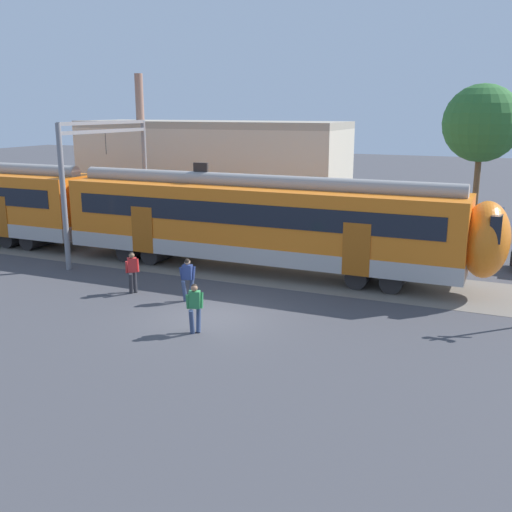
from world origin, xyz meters
TOP-DOWN VIEW (x-y plane):
  - ground_plane at (0.00, 0.00)m, footprint 160.00×160.00m
  - track_bed at (-12.10, 6.30)m, footprint 80.00×4.40m
  - commuter_train at (-9.62, 6.30)m, footprint 38.05×3.07m
  - pedestrian_red at (-4.19, 1.28)m, footprint 0.51×0.70m
  - pedestrian_navy at (-1.66, 1.22)m, footprint 0.54×0.68m
  - pedestrian_green at (0.22, -1.58)m, footprint 0.53×0.71m
  - catenary_gantry at (-8.96, 6.30)m, footprint 0.24×6.64m
  - background_building at (-7.64, 14.49)m, footprint 16.21×5.00m
  - street_tree_right at (7.36, 16.49)m, footprint 4.05×4.05m

SIDE VIEW (x-z plane):
  - ground_plane at x=0.00m, z-range 0.00..0.00m
  - track_bed at x=-12.10m, z-range 0.00..0.01m
  - pedestrian_navy at x=-1.66m, z-range 0.13..1.80m
  - pedestrian_red at x=-4.19m, z-range 0.16..1.82m
  - pedestrian_green at x=0.22m, z-range 0.16..1.82m
  - commuter_train at x=-9.62m, z-range -0.11..4.62m
  - background_building at x=-7.64m, z-range -1.39..7.81m
  - catenary_gantry at x=-8.96m, z-range 1.05..7.58m
  - street_tree_right at x=7.36m, z-range 2.14..10.53m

